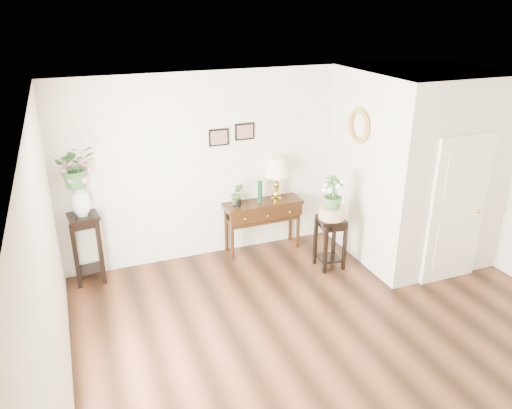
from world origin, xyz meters
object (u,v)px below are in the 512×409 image
table_lamp (277,178)px  plant_stand_a (87,248)px  console_table (262,226)px  plant_stand_b (330,243)px

table_lamp → plant_stand_a: 2.93m
table_lamp → console_table: bearing=180.0°
console_table → table_lamp: table_lamp is taller
console_table → plant_stand_a: bearing=179.0°
table_lamp → plant_stand_a: bearing=179.8°
console_table → table_lamp: 0.79m
console_table → plant_stand_b: bearing=-51.9°
console_table → plant_stand_a: plant_stand_a is taller
plant_stand_b → table_lamp: bearing=118.8°
console_table → table_lamp: (0.23, 0.00, 0.76)m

